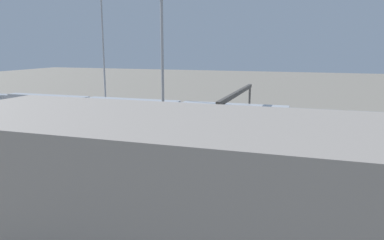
% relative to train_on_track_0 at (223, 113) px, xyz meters
% --- Properties ---
extents(ground_plane, '(400.00, 400.00, 0.00)m').
position_rel_train_on_track_0_xyz_m(ground_plane, '(-4.44, 12.50, -2.06)').
color(ground_plane, gray).
extents(track_bed_0, '(140.00, 2.80, 0.12)m').
position_rel_train_on_track_0_xyz_m(track_bed_0, '(-4.44, -0.00, -2.00)').
color(track_bed_0, '#4C443D').
rests_on(track_bed_0, ground_plane).
extents(track_bed_1, '(140.00, 2.80, 0.12)m').
position_rel_train_on_track_0_xyz_m(track_bed_1, '(-4.44, 5.00, -2.00)').
color(track_bed_1, '#3D3833').
rests_on(track_bed_1, ground_plane).
extents(track_bed_2, '(140.00, 2.80, 0.12)m').
position_rel_train_on_track_0_xyz_m(track_bed_2, '(-4.44, 10.00, -2.00)').
color(track_bed_2, '#4C443D').
rests_on(track_bed_2, ground_plane).
extents(track_bed_3, '(140.00, 2.80, 0.12)m').
position_rel_train_on_track_0_xyz_m(track_bed_3, '(-4.44, 15.00, -2.00)').
color(track_bed_3, '#3D3833').
rests_on(track_bed_3, ground_plane).
extents(track_bed_4, '(140.00, 2.80, 0.12)m').
position_rel_train_on_track_0_xyz_m(track_bed_4, '(-4.44, 20.00, -2.00)').
color(track_bed_4, '#4C443D').
rests_on(track_bed_4, ground_plane).
extents(track_bed_5, '(140.00, 2.80, 0.12)m').
position_rel_train_on_track_0_xyz_m(track_bed_5, '(-4.44, 25.00, -2.00)').
color(track_bed_5, '#4C443D').
rests_on(track_bed_5, ground_plane).
extents(train_on_track_0, '(139.00, 3.06, 4.40)m').
position_rel_train_on_track_0_xyz_m(train_on_track_0, '(0.00, 0.00, 0.00)').
color(train_on_track_0, '#285193').
rests_on(train_on_track_0, ground_plane).
extents(train_on_track_1, '(71.40, 3.00, 5.00)m').
position_rel_train_on_track_0_xyz_m(train_on_track_1, '(20.56, 5.00, 0.56)').
color(train_on_track_1, silver).
rests_on(train_on_track_1, ground_plane).
extents(train_on_track_4, '(95.60, 3.00, 5.00)m').
position_rel_train_on_track_0_xyz_m(train_on_track_4, '(7.22, 20.00, 0.56)').
color(train_on_track_4, '#A8AAB2').
rests_on(train_on_track_4, ground_plane).
extents(train_on_track_2, '(71.40, 3.00, 5.00)m').
position_rel_train_on_track_0_xyz_m(train_on_track_2, '(-21.11, 10.00, 0.56)').
color(train_on_track_2, '#A8AAB2').
rests_on(train_on_track_2, ground_plane).
extents(light_mast_0, '(2.80, 0.70, 32.88)m').
position_rel_train_on_track_0_xyz_m(light_mast_0, '(33.01, -3.32, 18.34)').
color(light_mast_0, '#9EA0A5').
rests_on(light_mast_0, ground_plane).
extents(light_mast_1, '(2.80, 0.70, 25.86)m').
position_rel_train_on_track_0_xyz_m(light_mast_1, '(3.01, 28.52, 14.54)').
color(light_mast_1, '#9EA0A5').
rests_on(light_mast_1, ground_plane).
extents(signal_gantry, '(0.70, 30.00, 8.80)m').
position_rel_train_on_track_0_xyz_m(signal_gantry, '(-5.74, 12.50, 5.50)').
color(signal_gantry, '#4C4742').
rests_on(signal_gantry, ground_plane).
extents(maintenance_shed, '(54.20, 16.75, 11.35)m').
position_rel_train_on_track_0_xyz_m(maintenance_shed, '(-13.58, 54.34, 3.62)').
color(maintenance_shed, '#9E9389').
rests_on(maintenance_shed, ground_plane).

